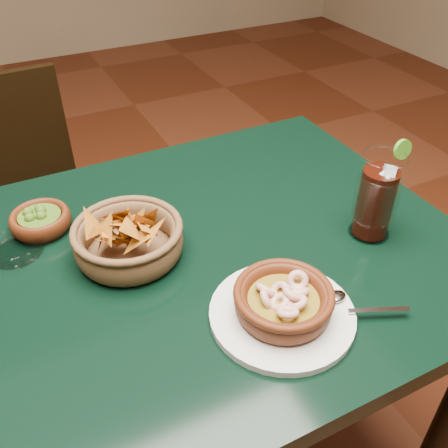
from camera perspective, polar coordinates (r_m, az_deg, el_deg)
name	(u,v)px	position (r m, az deg, el deg)	size (l,w,h in m)	color
dining_table	(155,303)	(0.99, -7.88, -8.94)	(1.20, 0.80, 0.75)	black
dining_chair	(27,211)	(1.63, -21.56, 1.41)	(0.42, 0.42, 0.86)	black
shrimp_plate	(283,304)	(0.81, 6.79, -9.06)	(0.30, 0.24, 0.07)	silver
chip_basket	(128,239)	(0.92, -10.88, -1.71)	(0.23, 0.23, 0.13)	brown
guacamole_ramekin	(40,220)	(1.04, -20.26, 0.43)	(0.14, 0.14, 0.05)	#471B0A
cola_drink	(376,197)	(0.98, 17.01, 2.92)	(0.17, 0.17, 0.20)	white
glass_ashtray	(15,248)	(1.01, -22.80, -2.55)	(0.12, 0.12, 0.03)	white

